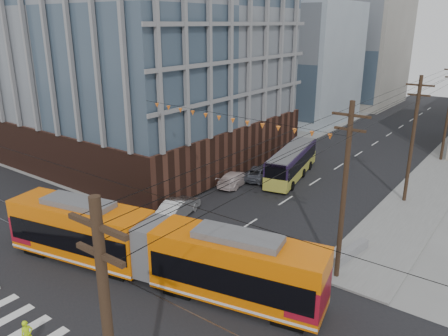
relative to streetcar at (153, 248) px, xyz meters
The scene contains 11 objects.
ground 4.79m from the streetcar, 82.35° to the right, with size 160.00×160.00×0.00m, color slate.
office_building 30.97m from the streetcar, 138.89° to the left, with size 30.00×25.00×28.60m, color #381E16.
bg_bldg_nw_near 50.92m from the streetcar, 109.00° to the left, with size 18.00×16.00×18.00m, color #8C99A5.
bg_bldg_nw_far 69.47m from the streetcar, 101.21° to the left, with size 16.00×18.00×20.00m, color gray.
streetcar is the anchor object (origin of this frame).
city_bus 21.66m from the streetcar, 95.38° to the left, with size 2.34×10.78×3.05m, color #201333, non-canonical shape.
parked_car_silver 9.16m from the streetcar, 122.41° to the left, with size 1.65×4.73×1.56m, color #B5B5B5.
parked_car_white 17.06m from the streetcar, 108.24° to the left, with size 1.90×4.67×1.36m, color silver.
parked_car_grey 19.56m from the streetcar, 103.00° to the left, with size 2.16×4.68×1.30m, color #4E525D.
pedestrian 8.15m from the streetcar, 93.08° to the right, with size 0.56×0.37×1.54m, color #C3F411.
jersey_barrier 13.08m from the streetcar, 46.82° to the left, with size 0.87×3.84×0.77m, color gray.
Camera 1 is at (16.87, -12.02, 15.00)m, focal length 35.00 mm.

